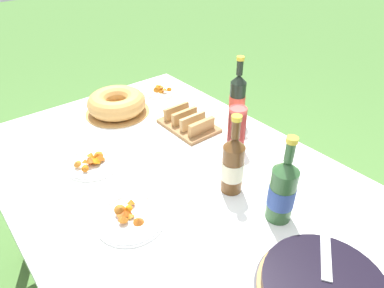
{
  "coord_description": "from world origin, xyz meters",
  "views": [
    {
      "loc": [
        0.77,
        -0.57,
        1.59
      ],
      "look_at": [
        -0.1,
        0.13,
        0.84
      ],
      "focal_mm": 32.0,
      "sensor_mm": 36.0,
      "label": 1
    }
  ],
  "objects_px": {
    "snack_plate_left": "(93,162)",
    "cup_stack": "(237,129)",
    "cider_bottle_amber": "(233,165)",
    "bundt_cake": "(117,103)",
    "juice_bottle_red": "(237,99)",
    "snack_plate_near": "(130,218)",
    "bread_board": "(189,122)",
    "cider_bottle_green": "(282,190)",
    "snack_plate_right": "(161,90)"
  },
  "relations": [
    {
      "from": "snack_plate_left",
      "to": "cup_stack",
      "type": "bearing_deg",
      "value": 62.49
    },
    {
      "from": "cider_bottle_amber",
      "to": "snack_plate_left",
      "type": "xyz_separation_m",
      "value": [
        -0.44,
        -0.32,
        -0.1
      ]
    },
    {
      "from": "bundt_cake",
      "to": "cup_stack",
      "type": "relative_size",
      "value": 1.64
    },
    {
      "from": "juice_bottle_red",
      "to": "bundt_cake",
      "type": "bearing_deg",
      "value": -137.67
    },
    {
      "from": "juice_bottle_red",
      "to": "snack_plate_near",
      "type": "bearing_deg",
      "value": -71.68
    },
    {
      "from": "juice_bottle_red",
      "to": "cider_bottle_amber",
      "type": "bearing_deg",
      "value": -47.13
    },
    {
      "from": "cup_stack",
      "to": "bread_board",
      "type": "relative_size",
      "value": 0.73
    },
    {
      "from": "cup_stack",
      "to": "snack_plate_near",
      "type": "distance_m",
      "value": 0.56
    },
    {
      "from": "cider_bottle_green",
      "to": "snack_plate_near",
      "type": "distance_m",
      "value": 0.48
    },
    {
      "from": "bundt_cake",
      "to": "cider_bottle_green",
      "type": "bearing_deg",
      "value": 3.46
    },
    {
      "from": "cider_bottle_green",
      "to": "bread_board",
      "type": "bearing_deg",
      "value": 168.39
    },
    {
      "from": "juice_bottle_red",
      "to": "snack_plate_left",
      "type": "relative_size",
      "value": 1.49
    },
    {
      "from": "cider_bottle_green",
      "to": "snack_plate_right",
      "type": "relative_size",
      "value": 1.43
    },
    {
      "from": "juice_bottle_red",
      "to": "snack_plate_right",
      "type": "xyz_separation_m",
      "value": [
        -0.49,
        -0.09,
        -0.11
      ]
    },
    {
      "from": "juice_bottle_red",
      "to": "bread_board",
      "type": "bearing_deg",
      "value": -115.6
    },
    {
      "from": "cider_bottle_green",
      "to": "snack_plate_right",
      "type": "height_order",
      "value": "cider_bottle_green"
    },
    {
      "from": "snack_plate_near",
      "to": "bread_board",
      "type": "height_order",
      "value": "bread_board"
    },
    {
      "from": "snack_plate_near",
      "to": "snack_plate_right",
      "type": "relative_size",
      "value": 1.04
    },
    {
      "from": "cider_bottle_amber",
      "to": "juice_bottle_red",
      "type": "relative_size",
      "value": 0.95
    },
    {
      "from": "cider_bottle_amber",
      "to": "snack_plate_right",
      "type": "relative_size",
      "value": 1.4
    },
    {
      "from": "cup_stack",
      "to": "cider_bottle_amber",
      "type": "height_order",
      "value": "cider_bottle_amber"
    },
    {
      "from": "juice_bottle_red",
      "to": "snack_plate_right",
      "type": "distance_m",
      "value": 0.51
    },
    {
      "from": "snack_plate_near",
      "to": "bundt_cake",
      "type": "bearing_deg",
      "value": 154.14
    },
    {
      "from": "cup_stack",
      "to": "cider_bottle_green",
      "type": "bearing_deg",
      "value": -25.24
    },
    {
      "from": "snack_plate_near",
      "to": "snack_plate_left",
      "type": "relative_size",
      "value": 1.05
    },
    {
      "from": "cider_bottle_green",
      "to": "cider_bottle_amber",
      "type": "height_order",
      "value": "cider_bottle_green"
    },
    {
      "from": "bundt_cake",
      "to": "cup_stack",
      "type": "distance_m",
      "value": 0.63
    },
    {
      "from": "cup_stack",
      "to": "bread_board",
      "type": "height_order",
      "value": "cup_stack"
    },
    {
      "from": "cider_bottle_amber",
      "to": "snack_plate_right",
      "type": "height_order",
      "value": "cider_bottle_amber"
    },
    {
      "from": "bread_board",
      "to": "cup_stack",
      "type": "bearing_deg",
      "value": 9.71
    },
    {
      "from": "cider_bottle_amber",
      "to": "snack_plate_left",
      "type": "distance_m",
      "value": 0.55
    },
    {
      "from": "cup_stack",
      "to": "snack_plate_near",
      "type": "xyz_separation_m",
      "value": [
        0.08,
        -0.55,
        -0.08
      ]
    },
    {
      "from": "cup_stack",
      "to": "bundt_cake",
      "type": "bearing_deg",
      "value": -158.7
    },
    {
      "from": "cider_bottle_green",
      "to": "snack_plate_left",
      "type": "xyz_separation_m",
      "value": [
        -0.63,
        -0.34,
        -0.1
      ]
    },
    {
      "from": "snack_plate_right",
      "to": "snack_plate_near",
      "type": "bearing_deg",
      "value": -40.61
    },
    {
      "from": "bundt_cake",
      "to": "snack_plate_left",
      "type": "xyz_separation_m",
      "value": [
        0.32,
        -0.28,
        -0.04
      ]
    },
    {
      "from": "snack_plate_right",
      "to": "juice_bottle_red",
      "type": "bearing_deg",
      "value": 10.41
    },
    {
      "from": "bundt_cake",
      "to": "cup_stack",
      "type": "bearing_deg",
      "value": 21.3
    },
    {
      "from": "cider_bottle_amber",
      "to": "cup_stack",
      "type": "bearing_deg",
      "value": 131.6
    },
    {
      "from": "juice_bottle_red",
      "to": "bread_board",
      "type": "xyz_separation_m",
      "value": [
        -0.1,
        -0.2,
        -0.09
      ]
    },
    {
      "from": "juice_bottle_red",
      "to": "bread_board",
      "type": "relative_size",
      "value": 1.21
    },
    {
      "from": "snack_plate_right",
      "to": "snack_plate_left",
      "type": "bearing_deg",
      "value": -56.93
    },
    {
      "from": "snack_plate_left",
      "to": "snack_plate_right",
      "type": "bearing_deg",
      "value": 123.07
    },
    {
      "from": "cup_stack",
      "to": "cider_bottle_amber",
      "type": "relative_size",
      "value": 0.64
    },
    {
      "from": "cup_stack",
      "to": "snack_plate_left",
      "type": "height_order",
      "value": "cup_stack"
    },
    {
      "from": "cup_stack",
      "to": "cider_bottle_amber",
      "type": "distance_m",
      "value": 0.26
    },
    {
      "from": "cider_bottle_amber",
      "to": "juice_bottle_red",
      "type": "bearing_deg",
      "value": 132.87
    },
    {
      "from": "cider_bottle_amber",
      "to": "snack_plate_left",
      "type": "relative_size",
      "value": 1.41
    },
    {
      "from": "bundt_cake",
      "to": "cider_bottle_green",
      "type": "height_order",
      "value": "cider_bottle_green"
    },
    {
      "from": "cup_stack",
      "to": "juice_bottle_red",
      "type": "relative_size",
      "value": 0.6
    }
  ]
}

